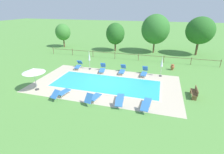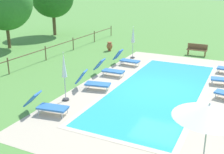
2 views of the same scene
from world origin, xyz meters
name	(u,v)px [view 2 (image 2 of 2)]	position (x,y,z in m)	size (l,w,h in m)	color
ground_plane	(158,90)	(0.00, 0.00, 0.00)	(160.00, 160.00, 0.00)	#599342
pool_deck_paving	(158,90)	(0.00, 0.00, 0.00)	(14.93, 8.25, 0.01)	beige
swimming_pool_water	(158,89)	(0.00, 0.00, 0.01)	(10.93, 4.24, 0.01)	#2DB7C6
pool_coping_rim	(158,89)	(0.00, 0.00, 0.01)	(11.41, 4.72, 0.01)	beige
sun_lounger_north_near_steps	(109,69)	(1.00, 3.39, 0.39)	(0.67, 1.89, 0.98)	#3370BC
sun_lounger_north_far	(47,105)	(-4.84, 3.49, 0.39)	(0.89, 1.99, 0.93)	#3370BC
sun_lounger_south_near_corner	(93,82)	(-1.44, 3.13, 0.40)	(0.94, 1.90, 1.02)	#3370BC
sun_lounger_south_far	(126,59)	(3.59, 3.35, 0.40)	(0.67, 1.85, 1.01)	#3370BC
patio_umbrella_open_foreground	(209,111)	(-5.93, -3.17, 1.97)	(2.06, 2.06, 2.23)	#383838
patio_umbrella_closed_row_west	(64,69)	(-3.30, 3.59, 1.57)	(0.32, 0.32, 2.39)	#383838
patio_umbrella_closed_row_mid_west	(133,37)	(5.43, 3.63, 1.59)	(0.32, 0.32, 2.37)	#383838
wooden_bench_lawn_side	(197,49)	(8.39, -0.51, 0.47)	(0.46, 1.51, 0.87)	brown
terracotta_urn_near_fence	(110,46)	(6.81, 6.22, 0.39)	(0.48, 0.48, 0.72)	#A85B38
perimeter_fence	(28,57)	(0.33, 9.04, 0.70)	(25.21, 0.08, 1.05)	brown
tree_east_mid	(4,1)	(3.98, 14.38, 3.92)	(4.56, 4.56, 6.31)	brown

